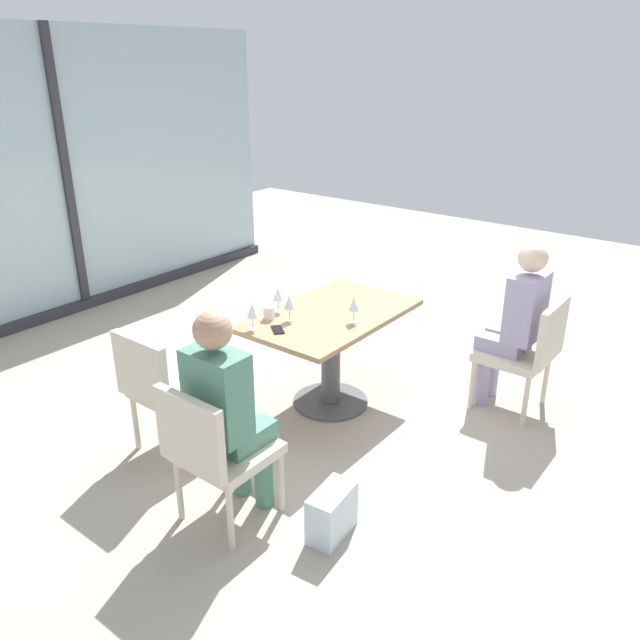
# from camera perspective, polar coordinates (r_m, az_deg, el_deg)

# --- Properties ---
(ground_plane) EXTENTS (12.00, 12.00, 0.00)m
(ground_plane) POSITION_cam_1_polar(r_m,az_deg,el_deg) (4.76, 0.96, -7.52)
(ground_plane) COLOR #A89E8E
(window_wall_backdrop) EXTENTS (5.11, 0.10, 2.70)m
(window_wall_backdrop) POSITION_cam_1_polar(r_m,az_deg,el_deg) (6.65, -22.00, 10.85)
(window_wall_backdrop) COLOR #9EB7BC
(window_wall_backdrop) RESTS_ON ground_plane
(dining_table_main) EXTENTS (1.27, 0.77, 0.73)m
(dining_table_main) POSITION_cam_1_polar(r_m,az_deg,el_deg) (4.52, 1.00, -1.69)
(dining_table_main) COLOR #997551
(dining_table_main) RESTS_ON ground_plane
(chair_side_end) EXTENTS (0.50, 0.46, 0.87)m
(chair_side_end) POSITION_cam_1_polar(r_m,az_deg,el_deg) (3.42, -9.61, -11.40)
(chair_side_end) COLOR beige
(chair_side_end) RESTS_ON ground_plane
(chair_front_right) EXTENTS (0.46, 0.50, 0.87)m
(chair_front_right) POSITION_cam_1_polar(r_m,az_deg,el_deg) (4.68, 18.35, -2.50)
(chair_front_right) COLOR beige
(chair_front_right) RESTS_ON ground_plane
(chair_far_left) EXTENTS (0.50, 0.46, 0.87)m
(chair_far_left) POSITION_cam_1_polar(r_m,az_deg,el_deg) (4.09, -14.06, -5.77)
(chair_far_left) COLOR beige
(chair_far_left) RESTS_ON ground_plane
(person_side_end) EXTENTS (0.39, 0.34, 1.26)m
(person_side_end) POSITION_cam_1_polar(r_m,az_deg,el_deg) (3.38, -8.48, -7.76)
(person_side_end) COLOR #4C7F6B
(person_side_end) RESTS_ON ground_plane
(person_front_right) EXTENTS (0.34, 0.39, 1.26)m
(person_front_right) POSITION_cam_1_polar(r_m,az_deg,el_deg) (4.63, 17.40, 0.12)
(person_front_right) COLOR #9E93B7
(person_front_right) RESTS_ON ground_plane
(wine_glass_0) EXTENTS (0.07, 0.07, 0.18)m
(wine_glass_0) POSITION_cam_1_polar(r_m,az_deg,el_deg) (4.27, -2.80, 1.60)
(wine_glass_0) COLOR silver
(wine_glass_0) RESTS_ON dining_table_main
(wine_glass_1) EXTENTS (0.07, 0.07, 0.18)m
(wine_glass_1) POSITION_cam_1_polar(r_m,az_deg,el_deg) (4.24, 3.10, 1.44)
(wine_glass_1) COLOR silver
(wine_glass_1) RESTS_ON dining_table_main
(wine_glass_2) EXTENTS (0.07, 0.07, 0.18)m
(wine_glass_2) POSITION_cam_1_polar(r_m,az_deg,el_deg) (4.14, -6.18, 0.80)
(wine_glass_2) COLOR silver
(wine_glass_2) RESTS_ON dining_table_main
(wine_glass_3) EXTENTS (0.07, 0.07, 0.18)m
(wine_glass_3) POSITION_cam_1_polar(r_m,az_deg,el_deg) (4.42, -3.83, 2.34)
(wine_glass_3) COLOR silver
(wine_glass_3) RESTS_ON dining_table_main
(coffee_cup) EXTENTS (0.08, 0.08, 0.09)m
(coffee_cup) POSITION_cam_1_polar(r_m,az_deg,el_deg) (4.34, -4.66, 0.67)
(coffee_cup) COLOR white
(coffee_cup) RESTS_ON dining_table_main
(cell_phone_on_table) EXTENTS (0.14, 0.16, 0.01)m
(cell_phone_on_table) POSITION_cam_1_polar(r_m,az_deg,el_deg) (4.17, -3.87, -0.88)
(cell_phone_on_table) COLOR black
(cell_phone_on_table) RESTS_ON dining_table_main
(handbag_0) EXTENTS (0.32, 0.19, 0.28)m
(handbag_0) POSITION_cam_1_polar(r_m,az_deg,el_deg) (3.53, 1.08, -17.12)
(handbag_0) COLOR silver
(handbag_0) RESTS_ON ground_plane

